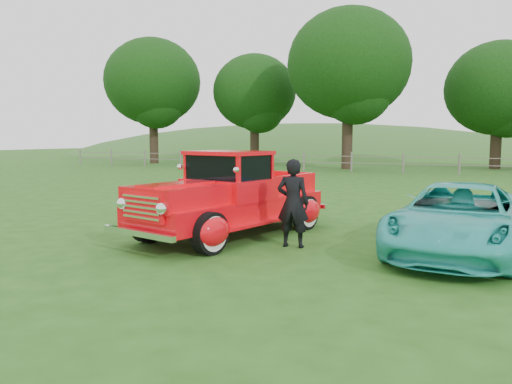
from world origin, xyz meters
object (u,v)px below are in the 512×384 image
at_px(tree_near_west, 349,64).
at_px(teal_sedan, 459,219).
at_px(tree_mid_west, 255,92).
at_px(tree_far_west, 153,82).
at_px(man, 293,203).
at_px(tree_near_east, 499,89).
at_px(red_pickup, 231,198).

distance_m(tree_near_west, teal_sedan, 25.22).
distance_m(tree_mid_west, tree_near_west, 8.63).
bearing_deg(tree_near_west, tree_far_west, 176.42).
xyz_separation_m(tree_far_west, man, (20.67, -24.94, -5.65)).
xyz_separation_m(tree_mid_west, teal_sedan, (15.54, -26.27, -4.93)).
bearing_deg(tree_mid_west, tree_far_west, -165.96).
bearing_deg(tree_near_east, man, -98.81).
bearing_deg(man, tree_far_west, -56.35).
bearing_deg(teal_sedan, tree_near_west, 113.62).
bearing_deg(man, red_pickup, -24.04).
bearing_deg(red_pickup, man, -3.49).
height_order(tree_far_west, tree_near_east, tree_far_west).
height_order(tree_far_west, red_pickup, tree_far_west).
height_order(tree_far_west, tree_mid_west, tree_far_west).
relative_size(tree_mid_west, tree_near_west, 0.81).
distance_m(tree_mid_west, teal_sedan, 30.91).
relative_size(tree_near_east, red_pickup, 1.58).
height_order(tree_near_east, man, tree_near_east).
distance_m(tree_near_west, tree_near_east, 9.97).
relative_size(tree_mid_west, teal_sedan, 1.89).
bearing_deg(red_pickup, tree_far_west, 142.59).
xyz_separation_m(red_pickup, man, (1.55, -0.51, 0.04)).
distance_m(red_pickup, man, 1.63).
bearing_deg(tree_near_west, tree_mid_west, 159.44).
bearing_deg(tree_mid_west, tree_near_east, 3.37).
height_order(tree_mid_west, tree_near_east, tree_mid_west).
bearing_deg(red_pickup, tree_mid_west, 127.36).
xyz_separation_m(tree_far_west, tree_near_west, (16.00, -1.00, 0.31)).
bearing_deg(teal_sedan, tree_far_west, 139.80).
xyz_separation_m(red_pickup, teal_sedan, (4.42, 0.17, -0.17)).
relative_size(tree_near_east, man, 5.00).
distance_m(tree_far_west, man, 32.88).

